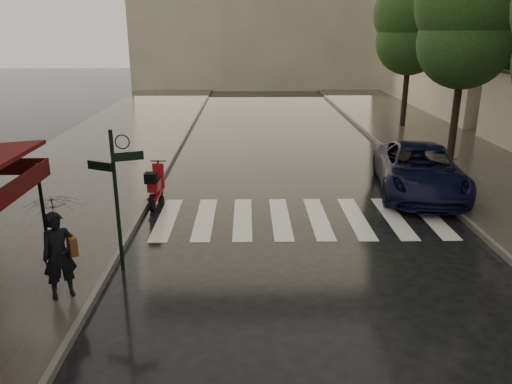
{
  "coord_description": "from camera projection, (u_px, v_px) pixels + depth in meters",
  "views": [
    {
      "loc": [
        1.55,
        -6.89,
        5.04
      ],
      "look_at": [
        1.74,
        4.12,
        1.4
      ],
      "focal_mm": 35.0,
      "sensor_mm": 36.0,
      "label": 1
    }
  ],
  "objects": [
    {
      "name": "ground",
      "position": [
        154.0,
        354.0,
        8.1
      ],
      "size": [
        120.0,
        120.0,
        0.0
      ],
      "primitive_type": "plane",
      "color": "black",
      "rests_on": "ground"
    },
    {
      "name": "sidewalk_near",
      "position": [
        92.0,
        162.0,
        19.4
      ],
      "size": [
        6.0,
        60.0,
        0.12
      ],
      "primitive_type": "cube",
      "color": "#38332D",
      "rests_on": "ground"
    },
    {
      "name": "sidewalk_far",
      "position": [
        468.0,
        160.0,
        19.64
      ],
      "size": [
        5.5,
        60.0,
        0.12
      ],
      "primitive_type": "cube",
      "color": "#38332D",
      "rests_on": "ground"
    },
    {
      "name": "curb_near",
      "position": [
        171.0,
        161.0,
        19.44
      ],
      "size": [
        0.12,
        60.0,
        0.16
      ],
      "primitive_type": "cube",
      "color": "#595651",
      "rests_on": "ground"
    },
    {
      "name": "curb_far",
      "position": [
        398.0,
        160.0,
        19.59
      ],
      "size": [
        0.12,
        60.0,
        0.16
      ],
      "primitive_type": "cube",
      "color": "#595651",
      "rests_on": "ground"
    },
    {
      "name": "crosswalk",
      "position": [
        299.0,
        218.0,
        13.84
      ],
      "size": [
        7.85,
        3.2,
        0.01
      ],
      "color": "silver",
      "rests_on": "ground"
    },
    {
      "name": "signpost",
      "position": [
        116.0,
        190.0,
        10.35
      ],
      "size": [
        1.17,
        0.29,
        3.1
      ],
      "color": "black",
      "rests_on": "ground"
    },
    {
      "name": "tree_mid",
      "position": [
        468.0,
        11.0,
        17.89
      ],
      "size": [
        3.8,
        3.8,
        8.34
      ],
      "color": "black",
      "rests_on": "sidewalk_far"
    },
    {
      "name": "tree_far",
      "position": [
        412.0,
        18.0,
        24.58
      ],
      "size": [
        3.8,
        3.8,
        8.16
      ],
      "color": "black",
      "rests_on": "sidewalk_far"
    },
    {
      "name": "pedestrian_with_umbrella",
      "position": [
        54.0,
        216.0,
        9.1
      ],
      "size": [
        1.4,
        1.41,
        2.48
      ],
      "rotation": [
        0.0,
        0.0,
        0.57
      ],
      "color": "black",
      "rests_on": "sidewalk_near"
    },
    {
      "name": "scooter",
      "position": [
        155.0,
        187.0,
        14.81
      ],
      "size": [
        0.48,
        1.79,
        1.17
      ],
      "rotation": [
        0.0,
        0.0,
        -0.02
      ],
      "color": "black",
      "rests_on": "ground"
    },
    {
      "name": "parked_car",
      "position": [
        419.0,
        170.0,
        15.83
      ],
      "size": [
        3.29,
        5.7,
        1.5
      ],
      "primitive_type": "imported",
      "rotation": [
        0.0,
        0.0,
        -0.16
      ],
      "color": "black",
      "rests_on": "ground"
    }
  ]
}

